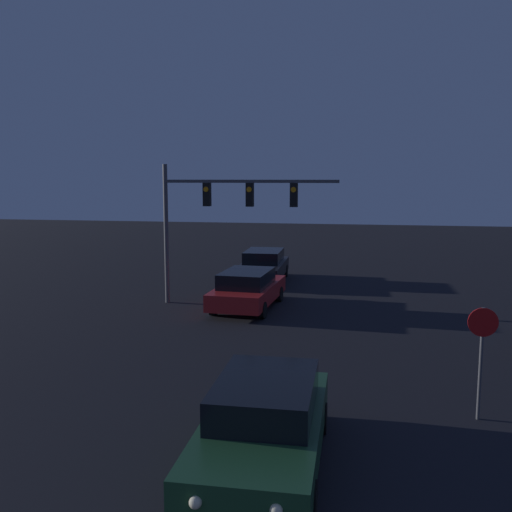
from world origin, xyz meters
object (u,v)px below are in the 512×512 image
car_near (264,422)px  car_far (263,265)px  car_mid (248,289)px  stop_sign (482,344)px  traffic_signal_mast (219,207)px

car_near → car_far: bearing=-80.9°
car_mid → stop_sign: bearing=-50.0°
car_mid → car_far: bearing=97.5°
stop_sign → car_far: bearing=115.5°
car_mid → car_far: same height
car_near → car_mid: same height
car_far → stop_sign: bearing=114.4°
car_mid → stop_sign: (6.70, -9.07, 0.85)m
car_mid → traffic_signal_mast: bearing=163.9°
car_far → traffic_signal_mast: (-0.83, -5.39, 3.09)m
stop_sign → traffic_signal_mast: bearing=129.9°
traffic_signal_mast → stop_sign: traffic_signal_mast is taller
car_near → car_far: 17.79m
stop_sign → car_mid: bearing=126.5°
car_mid → car_far: size_ratio=1.01×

